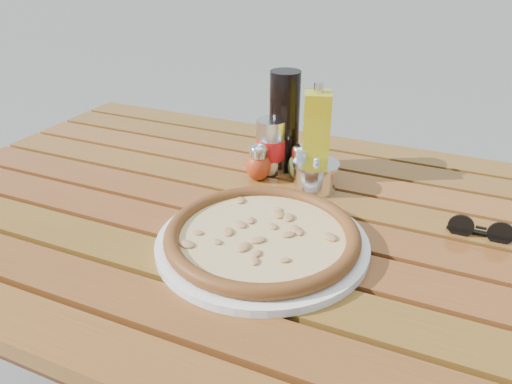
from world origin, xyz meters
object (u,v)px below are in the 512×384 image
at_px(table, 252,243).
at_px(plate, 262,243).
at_px(sunglasses, 480,230).
at_px(dark_bottle, 284,121).
at_px(pepper_shaker, 258,163).
at_px(olive_oil_cruet, 316,136).
at_px(oregano_shaker, 300,163).
at_px(soda_can, 271,146).
at_px(pizza, 262,235).
at_px(parmesan_tin, 316,175).

bearing_deg(table, plate, -57.39).
bearing_deg(sunglasses, dark_bottle, 160.99).
distance_m(pepper_shaker, olive_oil_cruet, 0.13).
height_order(table, oregano_shaker, oregano_shaker).
relative_size(oregano_shaker, olive_oil_cruet, 0.39).
distance_m(table, dark_bottle, 0.28).
xyz_separation_m(dark_bottle, sunglasses, (0.42, -0.14, -0.09)).
relative_size(table, soda_can, 11.67).
height_order(table, soda_can, soda_can).
bearing_deg(pepper_shaker, dark_bottle, 70.86).
height_order(table, pizza, pizza).
xyz_separation_m(parmesan_tin, sunglasses, (0.32, -0.06, -0.01)).
height_order(table, olive_oil_cruet, olive_oil_cruet).
bearing_deg(table, soda_can, 101.21).
bearing_deg(parmesan_tin, pizza, -93.22).
xyz_separation_m(table, oregano_shaker, (0.04, 0.17, 0.11)).
bearing_deg(soda_can, pizza, -70.14).
relative_size(plate, pepper_shaker, 4.39).
distance_m(pepper_shaker, soda_can, 0.06).
bearing_deg(pepper_shaker, plate, -64.70).
height_order(dark_bottle, olive_oil_cruet, dark_bottle).
bearing_deg(parmesan_tin, oregano_shaker, 146.35).
bearing_deg(plate, pizza, 0.00).
height_order(pizza, olive_oil_cruet, olive_oil_cruet).
xyz_separation_m(table, olive_oil_cruet, (0.06, 0.19, 0.17)).
bearing_deg(pepper_shaker, parmesan_tin, 3.00).
relative_size(oregano_shaker, soda_can, 0.68).
height_order(pepper_shaker, sunglasses, pepper_shaker).
height_order(pepper_shaker, soda_can, soda_can).
bearing_deg(sunglasses, olive_oil_cruet, 160.41).
distance_m(table, pepper_shaker, 0.18).
xyz_separation_m(oregano_shaker, olive_oil_cruet, (0.02, 0.02, 0.06)).
height_order(parmesan_tin, sunglasses, parmesan_tin).
distance_m(oregano_shaker, dark_bottle, 0.10).
xyz_separation_m(plate, parmesan_tin, (0.01, 0.24, 0.02)).
bearing_deg(parmesan_tin, olive_oil_cruet, 110.97).
bearing_deg(parmesan_tin, soda_can, 159.45).
distance_m(soda_can, sunglasses, 0.45).
xyz_separation_m(pepper_shaker, oregano_shaker, (0.08, 0.04, 0.00)).
xyz_separation_m(plate, dark_bottle, (-0.09, 0.32, 0.10)).
xyz_separation_m(olive_oil_cruet, sunglasses, (0.34, -0.11, -0.08)).
relative_size(table, olive_oil_cruet, 6.67).
bearing_deg(pizza, soda_can, 109.86).
distance_m(soda_can, olive_oil_cruet, 0.11).
xyz_separation_m(table, parmesan_tin, (0.08, 0.14, 0.11)).
height_order(dark_bottle, soda_can, dark_bottle).
height_order(pizza, dark_bottle, dark_bottle).
relative_size(oregano_shaker, sunglasses, 0.75).
bearing_deg(soda_can, table, -78.79).
relative_size(soda_can, olive_oil_cruet, 0.57).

